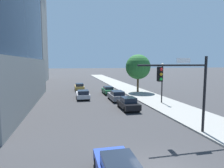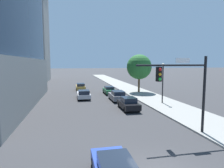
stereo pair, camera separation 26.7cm
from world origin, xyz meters
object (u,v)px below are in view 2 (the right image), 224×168
at_px(car_green, 109,90).
at_px(construction_building, 19,19).
at_px(car_gold, 81,87).
at_px(street_tree, 139,67).
at_px(car_black, 129,103).
at_px(traffic_light_pole, 184,82).
at_px(car_silver, 84,94).
at_px(street_lamp, 163,77).
at_px(car_gray, 117,96).

bearing_deg(car_green, construction_building, 125.90).
bearing_deg(car_gold, street_tree, -26.40).
distance_m(construction_building, car_black, 49.29).
bearing_deg(traffic_light_pole, construction_building, 114.43).
height_order(car_black, car_silver, car_black).
distance_m(traffic_light_pole, street_lamp, 11.76).
bearing_deg(construction_building, car_black, -62.84).
height_order(construction_building, car_black, construction_building).
height_order(construction_building, car_gray, construction_building).
bearing_deg(car_green, street_tree, 4.25).
bearing_deg(car_black, car_gold, 105.14).
relative_size(traffic_light_pole, car_gold, 1.29).
distance_m(construction_building, street_tree, 41.44).
relative_size(car_gray, car_silver, 0.95).
height_order(car_gray, car_black, car_black).
relative_size(street_lamp, car_gray, 1.20).
height_order(street_tree, car_silver, street_tree).
relative_size(street_lamp, car_green, 1.31).
bearing_deg(car_black, car_green, 90.00).
distance_m(traffic_light_pole, car_silver, 18.47).
bearing_deg(car_green, car_gray, -90.00).
bearing_deg(traffic_light_pole, car_gray, 96.22).
xyz_separation_m(construction_building, street_tree, (26.75, -28.62, -13.50)).
bearing_deg(car_silver, street_lamp, -30.09).
bearing_deg(construction_building, car_gold, -55.20).
bearing_deg(car_gold, construction_building, 124.80).
bearing_deg(car_black, car_gray, 90.00).
distance_m(traffic_light_pole, car_green, 21.06).
relative_size(car_gray, car_gold, 0.98).
relative_size(traffic_light_pole, street_tree, 0.85).
bearing_deg(car_silver, car_black, -60.00).
relative_size(street_tree, car_black, 1.72).
bearing_deg(street_lamp, construction_building, 124.41).
xyz_separation_m(traffic_light_pole, car_gray, (-1.58, 14.47, -3.38)).
height_order(street_tree, car_gray, street_tree).
bearing_deg(car_gold, traffic_light_pole, -76.49).
bearing_deg(car_gray, street_tree, 49.36).
xyz_separation_m(street_lamp, car_green, (-5.46, 9.63, -2.98)).
distance_m(street_lamp, car_gray, 7.06).
height_order(construction_building, car_green, construction_building).
bearing_deg(car_black, car_silver, 120.00).
bearing_deg(car_gold, car_gray, -68.19).
bearing_deg(car_silver, car_green, 37.98).
height_order(street_lamp, car_gold, street_lamp).
xyz_separation_m(traffic_light_pole, car_silver, (-6.33, 17.01, -3.42)).
height_order(street_lamp, street_tree, street_tree).
distance_m(construction_building, car_gray, 44.67).
height_order(traffic_light_pole, car_gold, traffic_light_pole).
bearing_deg(traffic_light_pole, car_black, 100.18).
xyz_separation_m(street_lamp, car_gold, (-10.21, 15.25, -2.93)).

